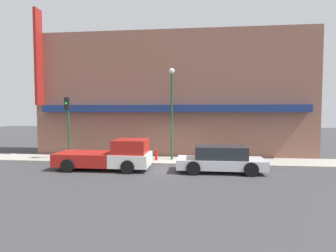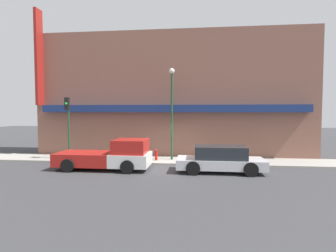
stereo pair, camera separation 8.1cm
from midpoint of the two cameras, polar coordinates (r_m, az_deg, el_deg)
ground_plane at (r=15.96m, az=-0.36°, el=-8.57°), size 80.00×80.00×0.00m
sidewalk at (r=17.20m, az=0.12°, el=-7.50°), size 36.00×2.56×0.13m
building at (r=19.69m, az=0.89°, el=6.65°), size 19.80×3.80×10.45m
pickup_truck at (r=15.13m, az=-12.62°, el=-6.40°), size 5.25×2.15×1.70m
parked_car at (r=14.42m, az=11.16°, el=-7.08°), size 4.63×2.00×1.41m
fire_hydrant at (r=16.90m, az=-2.71°, el=-6.29°), size 0.17×0.17×0.70m
street_lamp at (r=16.93m, az=0.68°, el=4.97°), size 0.36×0.36×5.89m
traffic_light at (r=18.26m, az=-21.11°, el=1.80°), size 0.28×0.42×4.03m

